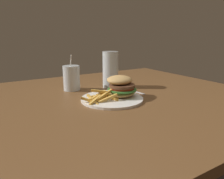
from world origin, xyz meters
TOP-DOWN VIEW (x-y plane):
  - dining_table at (0.00, 0.00)m, footprint 1.51×1.15m
  - meal_plate_near at (0.08, -0.04)m, footprint 0.27×0.27m
  - beer_glass at (0.17, 0.16)m, footprint 0.08×0.08m
  - juice_glass at (-0.03, 0.21)m, footprint 0.08×0.08m
  - spoon at (0.21, 0.07)m, footprint 0.05×0.16m

SIDE VIEW (x-z plane):
  - dining_table at x=0.00m, z-range 0.26..1.02m
  - spoon at x=0.21m, z-range 0.76..0.77m
  - meal_plate_near at x=0.08m, z-range 0.74..0.84m
  - juice_glass at x=-0.03m, z-range 0.73..0.90m
  - beer_glass at x=0.17m, z-range 0.75..0.94m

